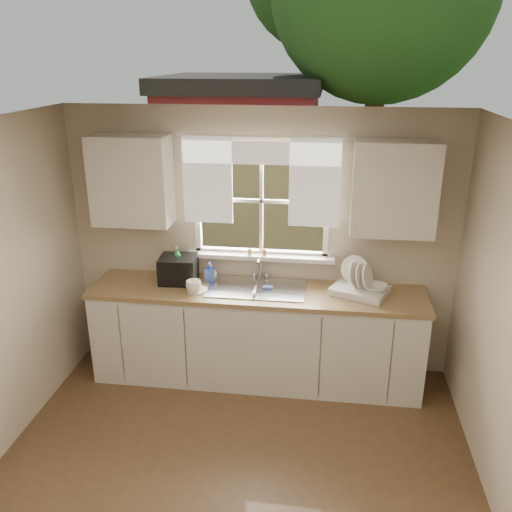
# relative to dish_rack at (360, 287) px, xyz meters

# --- Properties ---
(room_walls) EXTENTS (3.62, 4.02, 2.50)m
(room_walls) POSITION_rel_dish_rack_xyz_m (-0.92, -1.80, 0.26)
(room_walls) COLOR beige
(room_walls) RESTS_ON ground
(ceiling) EXTENTS (3.60, 4.00, 0.02)m
(ceiling) POSITION_rel_dish_rack_xyz_m (-0.92, -1.73, 1.53)
(ceiling) COLOR silver
(ceiling) RESTS_ON room_walls
(window) EXTENTS (1.38, 0.16, 1.06)m
(window) POSITION_rel_dish_rack_xyz_m (-0.92, 0.27, 0.51)
(window) COLOR white
(window) RESTS_ON room_walls
(curtains) EXTENTS (1.50, 0.03, 0.81)m
(curtains) POSITION_rel_dish_rack_xyz_m (-0.92, 0.22, 0.96)
(curtains) COLOR white
(curtains) RESTS_ON room_walls
(base_cabinets) EXTENTS (3.00, 0.62, 0.87)m
(base_cabinets) POSITION_rel_dish_rack_xyz_m (-0.92, -0.05, -0.54)
(base_cabinets) COLOR silver
(base_cabinets) RESTS_ON ground
(countertop) EXTENTS (3.04, 0.65, 0.04)m
(countertop) POSITION_rel_dish_rack_xyz_m (-0.92, -0.05, -0.08)
(countertop) COLOR olive
(countertop) RESTS_ON base_cabinets
(upper_cabinet_left) EXTENTS (0.70, 0.33, 0.80)m
(upper_cabinet_left) POSITION_rel_dish_rack_xyz_m (-2.07, 0.09, 0.88)
(upper_cabinet_left) COLOR silver
(upper_cabinet_left) RESTS_ON room_walls
(upper_cabinet_right) EXTENTS (0.70, 0.33, 0.80)m
(upper_cabinet_right) POSITION_rel_dish_rack_xyz_m (0.23, 0.09, 0.88)
(upper_cabinet_right) COLOR silver
(upper_cabinet_right) RESTS_ON room_walls
(wall_outlet) EXTENTS (0.08, 0.01, 0.12)m
(wall_outlet) POSITION_rel_dish_rack_xyz_m (-0.04, 0.25, 0.11)
(wall_outlet) COLOR beige
(wall_outlet) RESTS_ON room_walls
(sill_jars) EXTENTS (0.18, 0.04, 0.06)m
(sill_jars) POSITION_rel_dish_rack_xyz_m (-0.95, 0.21, 0.21)
(sill_jars) COLOR brown
(sill_jars) RESTS_ON window
(backyard) EXTENTS (20.00, 10.00, 6.13)m
(backyard) POSITION_rel_dish_rack_xyz_m (-0.34, 6.69, 2.49)
(backyard) COLOR #335421
(backyard) RESTS_ON ground
(sink) EXTENTS (0.88, 0.52, 0.40)m
(sink) POSITION_rel_dish_rack_xyz_m (-0.92, -0.02, -0.14)
(sink) COLOR #B7B7BC
(sink) RESTS_ON countertop
(dish_rack) EXTENTS (0.57, 0.50, 0.31)m
(dish_rack) POSITION_rel_dish_rack_xyz_m (0.00, 0.00, 0.00)
(dish_rack) COLOR silver
(dish_rack) RESTS_ON countertop
(bowl) EXTENTS (0.25, 0.25, 0.05)m
(bowl) POSITION_rel_dish_rack_xyz_m (0.13, -0.05, 0.02)
(bowl) COLOR silver
(bowl) RESTS_ON dish_rack
(soap_bottle_a) EXTENTS (0.16, 0.16, 0.33)m
(soap_bottle_a) POSITION_rel_dish_rack_xyz_m (-1.68, 0.09, 0.10)
(soap_bottle_a) COLOR #30934C
(soap_bottle_a) RESTS_ON countertop
(soap_bottle_b) EXTENTS (0.09, 0.09, 0.19)m
(soap_bottle_b) POSITION_rel_dish_rack_xyz_m (-1.38, 0.10, 0.03)
(soap_bottle_b) COLOR #2E4BAF
(soap_bottle_b) RESTS_ON countertop
(soap_bottle_c) EXTENTS (0.16, 0.16, 0.16)m
(soap_bottle_c) POSITION_rel_dish_rack_xyz_m (-1.38, 0.12, 0.02)
(soap_bottle_c) COLOR beige
(soap_bottle_c) RESTS_ON countertop
(saucer) EXTENTS (0.19, 0.19, 0.01)m
(saucer) POSITION_rel_dish_rack_xyz_m (-1.45, -0.14, -0.06)
(saucer) COLOR white
(saucer) RESTS_ON countertop
(cup) EXTENTS (0.16, 0.16, 0.11)m
(cup) POSITION_rel_dish_rack_xyz_m (-1.47, -0.17, -0.01)
(cup) COLOR white
(cup) RESTS_ON countertop
(black_appliance) EXTENTS (0.35, 0.31, 0.25)m
(black_appliance) POSITION_rel_dish_rack_xyz_m (-1.66, 0.04, 0.06)
(black_appliance) COLOR black
(black_appliance) RESTS_ON countertop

